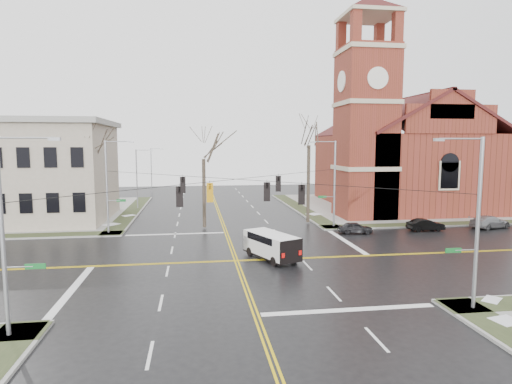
{
  "coord_description": "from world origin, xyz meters",
  "views": [
    {
      "loc": [
        -3.03,
        -31.48,
        8.76
      ],
      "look_at": [
        2.38,
        6.0,
        4.54
      ],
      "focal_mm": 30.0,
      "sensor_mm": 36.0,
      "label": 1
    }
  ],
  "objects": [
    {
      "name": "church",
      "position": [
        24.76,
        24.78,
        8.43
      ],
      "size": [
        24.28,
        27.48,
        27.5
      ],
      "color": "maroon",
      "rests_on": "ground"
    },
    {
      "name": "tree_nw_far",
      "position": [
        -13.51,
        13.9,
        8.22
      ],
      "size": [
        4.0,
        4.0,
        11.36
      ],
      "color": "#31291F",
      "rests_on": "ground"
    },
    {
      "name": "parked_car_b",
      "position": [
        20.23,
        8.52,
        0.61
      ],
      "size": [
        3.73,
        1.36,
        1.22
      ],
      "primitive_type": "imported",
      "rotation": [
        0.0,
        0.0,
        1.59
      ],
      "color": "black",
      "rests_on": "ground"
    },
    {
      "name": "cargo_van",
      "position": [
        2.63,
        0.28,
        1.17
      ],
      "size": [
        3.94,
        5.54,
        1.98
      ],
      "rotation": [
        0.0,
        0.0,
        0.42
      ],
      "color": "white",
      "rests_on": "ground"
    },
    {
      "name": "span_wires",
      "position": [
        0.0,
        0.0,
        6.2
      ],
      "size": [
        23.02,
        23.02,
        0.03
      ],
      "color": "black",
      "rests_on": "ground"
    },
    {
      "name": "signal_pole_se",
      "position": [
        11.32,
        -11.5,
        4.95
      ],
      "size": [
        2.75,
        0.22,
        9.0
      ],
      "color": "gray",
      "rests_on": "ground"
    },
    {
      "name": "road_markings",
      "position": [
        0.0,
        0.0,
        0.01
      ],
      "size": [
        100.0,
        100.0,
        0.01
      ],
      "color": "gold",
      "rests_on": "ground"
    },
    {
      "name": "ground",
      "position": [
        0.0,
        0.0,
        0.0
      ],
      "size": [
        120.0,
        120.0,
        0.0
      ],
      "primitive_type": "plane",
      "color": "black",
      "rests_on": "ground"
    },
    {
      "name": "parked_car_a",
      "position": [
        12.62,
        8.26,
        0.57
      ],
      "size": [
        3.5,
        1.76,
        1.15
      ],
      "primitive_type": "imported",
      "rotation": [
        0.0,
        0.0,
        1.45
      ],
      "color": "black",
      "rests_on": "ground"
    },
    {
      "name": "signal_pole_sw",
      "position": [
        -11.32,
        -11.5,
        4.95
      ],
      "size": [
        2.75,
        0.22,
        9.0
      ],
      "color": "gray",
      "rests_on": "ground"
    },
    {
      "name": "signal_pole_nw",
      "position": [
        -11.32,
        11.5,
        4.95
      ],
      "size": [
        2.75,
        0.22,
        9.0
      ],
      "color": "gray",
      "rests_on": "ground"
    },
    {
      "name": "signal_pole_ne",
      "position": [
        11.32,
        11.5,
        4.95
      ],
      "size": [
        2.75,
        0.22,
        9.0
      ],
      "color": "gray",
      "rests_on": "ground"
    },
    {
      "name": "tree_ne",
      "position": [
        9.41,
        14.24,
        9.25
      ],
      "size": [
        4.0,
        4.0,
        12.81
      ],
      "color": "#31291F",
      "rests_on": "ground"
    },
    {
      "name": "parked_car_c",
      "position": [
        27.65,
        8.85,
        0.67
      ],
      "size": [
        4.92,
        2.99,
        1.33
      ],
      "primitive_type": "imported",
      "rotation": [
        0.0,
        0.0,
        1.83
      ],
      "color": "gray",
      "rests_on": "ground"
    },
    {
      "name": "traffic_signals",
      "position": [
        -0.0,
        -0.67,
        5.45
      ],
      "size": [
        8.21,
        8.26,
        1.3
      ],
      "color": "black",
      "rests_on": "ground"
    },
    {
      "name": "civic_building_a",
      "position": [
        -22.0,
        20.0,
        5.5
      ],
      "size": [
        18.0,
        14.0,
        11.0
      ],
      "primitive_type": "cube",
      "color": "#A1947F",
      "rests_on": "ground"
    },
    {
      "name": "streetlight_north_a",
      "position": [
        -10.65,
        28.0,
        4.47
      ],
      "size": [
        2.3,
        0.2,
        8.0
      ],
      "color": "gray",
      "rests_on": "ground"
    },
    {
      "name": "streetlight_north_b",
      "position": [
        -10.65,
        48.0,
        4.47
      ],
      "size": [
        2.3,
        0.2,
        8.0
      ],
      "color": "gray",
      "rests_on": "ground"
    },
    {
      "name": "sidewalks",
      "position": [
        0.0,
        0.0,
        0.08
      ],
      "size": [
        80.0,
        80.0,
        0.17
      ],
      "color": "gray",
      "rests_on": "ground"
    },
    {
      "name": "tree_nw_near",
      "position": [
        -2.08,
        12.92,
        7.75
      ],
      "size": [
        4.0,
        4.0,
        10.69
      ],
      "color": "#31291F",
      "rests_on": "ground"
    }
  ]
}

